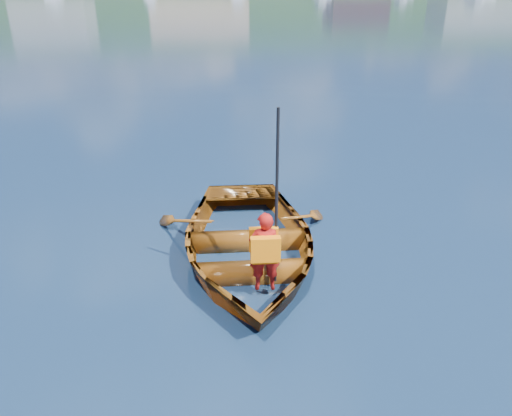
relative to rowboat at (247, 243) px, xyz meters
name	(u,v)px	position (x,y,z in m)	size (l,w,h in m)	color
ground	(317,292)	(0.80, -0.90, -0.24)	(600.00, 600.00, 0.00)	#162B46
rowboat	(247,243)	(0.00, 0.00, 0.00)	(2.68, 3.76, 0.78)	brown
child_paddler	(265,250)	(0.15, -0.90, 0.39)	(0.36, 0.34, 2.16)	#AB1411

